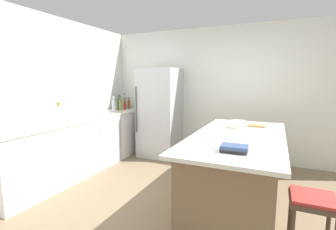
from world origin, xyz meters
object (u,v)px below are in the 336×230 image
refrigerator (160,113)px  sink_faucet (71,110)px  paper_towel_roll (85,109)px  cookbook_stack (234,148)px  bar_stool (313,209)px  hot_sauce_bottle (125,105)px  vinegar_bottle (129,104)px  wine_bottle (119,104)px  soda_bottle (114,105)px  kitchen_island (237,170)px  olive_oil_bottle (120,105)px  cutting_board (252,126)px  gin_bottle (125,103)px  flower_vase (59,116)px  mixing_bowl (238,124)px

refrigerator → sink_faucet: size_ratio=6.02×
paper_towel_roll → cookbook_stack: paper_towel_roll is taller
sink_faucet → bar_stool: bearing=-12.5°
paper_towel_roll → hot_sauce_bottle: bearing=89.0°
vinegar_bottle → wine_bottle: 0.29m
soda_bottle → cookbook_stack: soda_bottle is taller
kitchen_island → sink_faucet: sink_faucet is taller
vinegar_bottle → cookbook_stack: vinegar_bottle is taller
kitchen_island → olive_oil_bottle: bearing=154.4°
cutting_board → paper_towel_roll: bearing=-170.9°
kitchen_island → bar_stool: size_ratio=3.63×
refrigerator → gin_bottle: 0.92m
gin_bottle → olive_oil_bottle: bearing=-73.8°
wine_bottle → vinegar_bottle: bearing=75.6°
kitchen_island → vinegar_bottle: 3.15m
flower_vase → hot_sauce_bottle: size_ratio=1.26×
bar_stool → vinegar_bottle: bearing=144.5°
cookbook_stack → hot_sauce_bottle: bearing=141.1°
soda_bottle → gin_bottle: bearing=88.2°
cookbook_stack → cutting_board: size_ratio=0.69×
flower_vase → soda_bottle: (-0.13, 1.53, 0.03)m
refrigerator → wine_bottle: bearing=-172.1°
wine_bottle → soda_bottle: bearing=-87.8°
bar_stool → cookbook_stack: 0.79m
paper_towel_roll → vinegar_bottle: paper_towel_roll is taller
sink_faucet → paper_towel_roll: paper_towel_roll is taller
wine_bottle → mixing_bowl: (2.64, -0.87, -0.12)m
wine_bottle → mixing_bowl: size_ratio=1.39×
vinegar_bottle → soda_bottle: 0.48m
flower_vase → gin_bottle: gin_bottle is taller
vinegar_bottle → hot_sauce_bottle: 0.19m
sink_faucet → flower_vase: size_ratio=0.93×
bar_stool → hot_sauce_bottle: hot_sauce_bottle is taller
paper_towel_roll → olive_oil_bottle: bearing=88.2°
flower_vase → olive_oil_bottle: size_ratio=1.05×
vinegar_bottle → cookbook_stack: (2.70, -2.36, -0.10)m
refrigerator → paper_towel_roll: (-0.85, -1.22, 0.16)m
bar_stool → gin_bottle: 4.16m
wine_bottle → mixing_bowl: 2.78m
flower_vase → cookbook_stack: (2.63, -0.35, -0.10)m
refrigerator → cutting_board: size_ratio=4.86×
refrigerator → gin_bottle: (-0.90, 0.06, 0.17)m
kitchen_island → vinegar_bottle: (-2.64, 1.62, 0.58)m
kitchen_island → paper_towel_roll: paper_towel_roll is taller
refrigerator → soda_bottle: bearing=-160.2°
kitchen_island → sink_faucet: (-2.68, -0.03, 0.63)m
cookbook_stack → cutting_board: (0.02, 1.42, -0.02)m
kitchen_island → sink_faucet: bearing=-179.4°
kitchen_island → refrigerator: size_ratio=1.25×
flower_vase → gin_bottle: size_ratio=0.95×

